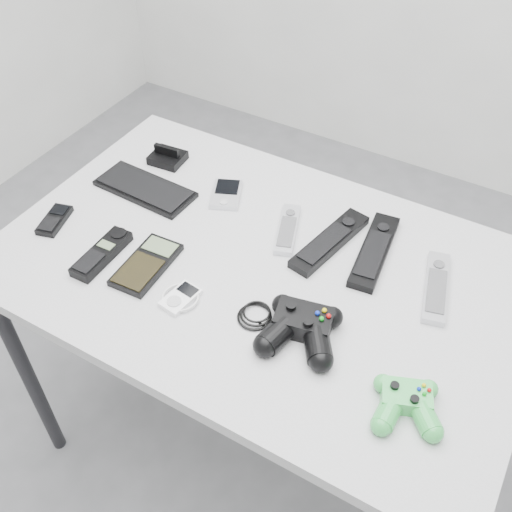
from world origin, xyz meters
The scene contains 15 objects.
floor centered at (0.00, 0.00, 0.00)m, with size 3.50×3.50×0.00m, color slate.
desk centered at (-0.01, 0.08, 0.74)m, with size 1.20×0.77×0.80m.
pda_keyboard centered at (-0.41, 0.16, 0.81)m, with size 0.26×0.11×0.02m, color black.
dock_bracket centered at (-0.43, 0.29, 0.83)m, with size 0.09×0.08×0.05m, color black.
pda centered at (-0.21, 0.24, 0.81)m, with size 0.07×0.11×0.02m, color silver.
remote_silver_a centered at (-0.02, 0.20, 0.81)m, with size 0.04×0.17×0.02m, color silver.
remote_black_a centered at (0.09, 0.21, 0.82)m, with size 0.06×0.25×0.02m, color black.
remote_black_b centered at (0.19, 0.24, 0.82)m, with size 0.06×0.25×0.02m, color black.
remote_silver_b centered at (0.35, 0.20, 0.82)m, with size 0.05×0.21×0.02m, color #B4B4BB.
mobile_phone centered at (-0.52, -0.05, 0.81)m, with size 0.05×0.11×0.02m, color black.
cordless_handset centered at (-0.34, -0.09, 0.82)m, with size 0.05×0.17×0.03m, color black.
calculator centered at (-0.23, -0.06, 0.81)m, with size 0.09×0.18×0.02m, color black.
mp3_player centered at (-0.11, -0.10, 0.81)m, with size 0.08×0.09×0.02m, color white.
controller_black centered at (0.15, -0.06, 0.83)m, with size 0.27×0.17×0.05m, color black, non-canonical shape.
controller_green centered at (0.40, -0.11, 0.83)m, with size 0.13×0.14×0.04m, color green, non-canonical shape.
Camera 1 is at (0.45, -0.75, 1.77)m, focal length 42.00 mm.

